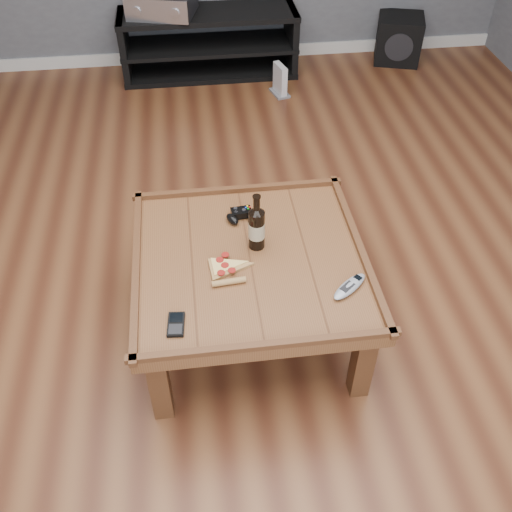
{
  "coord_description": "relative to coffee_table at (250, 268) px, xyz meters",
  "views": [
    {
      "loc": [
        -0.2,
        -1.77,
        2.15
      ],
      "look_at": [
        0.02,
        -0.06,
        0.52
      ],
      "focal_mm": 40.0,
      "sensor_mm": 36.0,
      "label": 1
    }
  ],
  "objects": [
    {
      "name": "smartphone",
      "position": [
        -0.33,
        -0.34,
        0.07
      ],
      "size": [
        0.07,
        0.12,
        0.02
      ],
      "rotation": [
        0.0,
        0.0,
        -0.09
      ],
      "color": "black",
      "rests_on": "coffee_table"
    },
    {
      "name": "av_receiver",
      "position": [
        -0.34,
        2.74,
        0.19
      ],
      "size": [
        0.56,
        0.5,
        0.17
      ],
      "rotation": [
        0.0,
        0.0,
        -0.25
      ],
      "color": "black",
      "rests_on": "media_console"
    },
    {
      "name": "subwoofer",
      "position": [
        1.6,
        2.8,
        -0.21
      ],
      "size": [
        0.45,
        0.45,
        0.36
      ],
      "rotation": [
        0.0,
        0.0,
        -0.29
      ],
      "color": "black",
      "rests_on": "ground"
    },
    {
      "name": "coffee_table",
      "position": [
        0.0,
        0.0,
        0.0
      ],
      "size": [
        1.03,
        1.03,
        0.48
      ],
      "color": "brown",
      "rests_on": "ground"
    },
    {
      "name": "baseboard",
      "position": [
        0.0,
        2.99,
        -0.34
      ],
      "size": [
        5.0,
        0.02,
        0.1
      ],
      "primitive_type": "cube",
      "color": "silver",
      "rests_on": "ground"
    },
    {
      "name": "game_console",
      "position": [
        0.51,
        2.31,
        -0.28
      ],
      "size": [
        0.15,
        0.21,
        0.24
      ],
      "rotation": [
        0.0,
        0.0,
        0.27
      ],
      "color": "slate",
      "rests_on": "ground"
    },
    {
      "name": "media_console",
      "position": [
        0.0,
        2.75,
        -0.15
      ],
      "size": [
        1.4,
        0.45,
        0.5
      ],
      "color": "black",
      "rests_on": "ground"
    },
    {
      "name": "game_controller",
      "position": [
        -0.0,
        0.27,
        0.08
      ],
      "size": [
        0.17,
        0.12,
        0.04
      ],
      "rotation": [
        0.0,
        0.0,
        0.1
      ],
      "color": "black",
      "rests_on": "coffee_table"
    },
    {
      "name": "pizza_slice",
      "position": [
        -0.11,
        -0.06,
        0.07
      ],
      "size": [
        0.18,
        0.27,
        0.03
      ],
      "rotation": [
        0.0,
        0.0,
        0.08
      ],
      "color": "#B2844D",
      "rests_on": "coffee_table"
    },
    {
      "name": "remote_control",
      "position": [
        0.38,
        -0.23,
        0.07
      ],
      "size": [
        0.19,
        0.17,
        0.03
      ],
      "rotation": [
        0.0,
        0.0,
        -0.89
      ],
      "color": "#91959D",
      "rests_on": "coffee_table"
    },
    {
      "name": "beer_bottle",
      "position": [
        0.04,
        0.07,
        0.17
      ],
      "size": [
        0.07,
        0.07,
        0.28
      ],
      "color": "black",
      "rests_on": "coffee_table"
    },
    {
      "name": "ground",
      "position": [
        0.0,
        0.0,
        -0.39
      ],
      "size": [
        6.0,
        6.0,
        0.0
      ],
      "primitive_type": "plane",
      "color": "#492415",
      "rests_on": "ground"
    }
  ]
}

